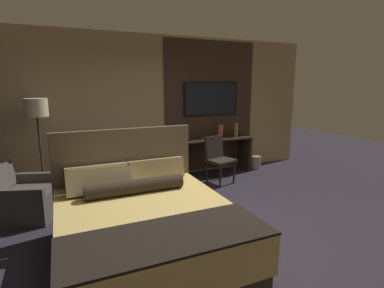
{
  "coord_description": "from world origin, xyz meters",
  "views": [
    {
      "loc": [
        -1.66,
        -3.12,
        1.87
      ],
      "look_at": [
        0.21,
        1.04,
        0.95
      ],
      "focal_mm": 28.0,
      "sensor_mm": 36.0,
      "label": 1
    }
  ],
  "objects_px": {
    "desk_chair": "(218,155)",
    "waste_bin": "(256,162)",
    "armchair_by_window": "(23,199)",
    "vase_tall": "(236,130)",
    "floor_lamp": "(37,116)",
    "vase_short": "(220,131)",
    "tv": "(211,99)",
    "bed": "(144,226)",
    "desk": "(215,150)",
    "book": "(206,138)"
  },
  "relations": [
    {
      "from": "waste_bin",
      "to": "vase_short",
      "type": "bearing_deg",
      "value": 174.82
    },
    {
      "from": "desk",
      "to": "book",
      "type": "relative_size",
      "value": 6.4
    },
    {
      "from": "armchair_by_window",
      "to": "vase_tall",
      "type": "xyz_separation_m",
      "value": [
        4.0,
        0.7,
        0.65
      ]
    },
    {
      "from": "vase_short",
      "to": "book",
      "type": "distance_m",
      "value": 0.38
    },
    {
      "from": "desk_chair",
      "to": "vase_tall",
      "type": "bearing_deg",
      "value": 19.67
    },
    {
      "from": "floor_lamp",
      "to": "vase_short",
      "type": "relative_size",
      "value": 6.12
    },
    {
      "from": "desk_chair",
      "to": "waste_bin",
      "type": "height_order",
      "value": "desk_chair"
    },
    {
      "from": "vase_short",
      "to": "bed",
      "type": "bearing_deg",
      "value": -133.26
    },
    {
      "from": "desk_chair",
      "to": "waste_bin",
      "type": "relative_size",
      "value": 3.19
    },
    {
      "from": "floor_lamp",
      "to": "bed",
      "type": "bearing_deg",
      "value": -64.91
    },
    {
      "from": "armchair_by_window",
      "to": "waste_bin",
      "type": "relative_size",
      "value": 3.75
    },
    {
      "from": "tv",
      "to": "desk_chair",
      "type": "xyz_separation_m",
      "value": [
        -0.25,
        -0.77,
        -1.03
      ]
    },
    {
      "from": "bed",
      "to": "vase_tall",
      "type": "relative_size",
      "value": 7.41
    },
    {
      "from": "desk",
      "to": "desk_chair",
      "type": "distance_m",
      "value": 0.63
    },
    {
      "from": "vase_short",
      "to": "desk",
      "type": "bearing_deg",
      "value": 178.18
    },
    {
      "from": "tv",
      "to": "vase_tall",
      "type": "relative_size",
      "value": 4.42
    },
    {
      "from": "desk",
      "to": "book",
      "type": "bearing_deg",
      "value": -172.32
    },
    {
      "from": "vase_tall",
      "to": "waste_bin",
      "type": "relative_size",
      "value": 1.01
    },
    {
      "from": "bed",
      "to": "tv",
      "type": "bearing_deg",
      "value": 50.51
    },
    {
      "from": "book",
      "to": "waste_bin",
      "type": "distance_m",
      "value": 1.39
    },
    {
      "from": "vase_tall",
      "to": "book",
      "type": "distance_m",
      "value": 0.72
    },
    {
      "from": "waste_bin",
      "to": "desk_chair",
      "type": "bearing_deg",
      "value": -158.74
    },
    {
      "from": "desk_chair",
      "to": "armchair_by_window",
      "type": "height_order",
      "value": "desk_chair"
    },
    {
      "from": "bed",
      "to": "desk",
      "type": "xyz_separation_m",
      "value": [
        2.21,
        2.49,
        0.14
      ]
    },
    {
      "from": "desk_chair",
      "to": "vase_short",
      "type": "height_order",
      "value": "vase_short"
    },
    {
      "from": "armchair_by_window",
      "to": "waste_bin",
      "type": "bearing_deg",
      "value": -63.31
    },
    {
      "from": "desk_chair",
      "to": "waste_bin",
      "type": "distance_m",
      "value": 1.41
    },
    {
      "from": "desk_chair",
      "to": "book",
      "type": "distance_m",
      "value": 0.6
    },
    {
      "from": "tv",
      "to": "armchair_by_window",
      "type": "bearing_deg",
      "value": -164.76
    },
    {
      "from": "vase_short",
      "to": "book",
      "type": "xyz_separation_m",
      "value": [
        -0.36,
        -0.03,
        -0.12
      ]
    },
    {
      "from": "book",
      "to": "floor_lamp",
      "type": "bearing_deg",
      "value": -176.08
    },
    {
      "from": "desk",
      "to": "bed",
      "type": "bearing_deg",
      "value": -131.6
    },
    {
      "from": "armchair_by_window",
      "to": "waste_bin",
      "type": "xyz_separation_m",
      "value": [
        4.53,
        0.68,
        -0.11
      ]
    },
    {
      "from": "desk",
      "to": "vase_tall",
      "type": "height_order",
      "value": "vase_tall"
    },
    {
      "from": "desk_chair",
      "to": "book",
      "type": "xyz_separation_m",
      "value": [
        0.02,
        0.54,
        0.24
      ]
    },
    {
      "from": "bed",
      "to": "tv",
      "type": "height_order",
      "value": "tv"
    },
    {
      "from": "desk_chair",
      "to": "vase_short",
      "type": "relative_size",
      "value": 3.3
    },
    {
      "from": "bed",
      "to": "waste_bin",
      "type": "distance_m",
      "value": 4.03
    },
    {
      "from": "desk_chair",
      "to": "floor_lamp",
      "type": "distance_m",
      "value": 3.16
    },
    {
      "from": "desk_chair",
      "to": "vase_short",
      "type": "xyz_separation_m",
      "value": [
        0.38,
        0.57,
        0.36
      ]
    },
    {
      "from": "floor_lamp",
      "to": "vase_short",
      "type": "height_order",
      "value": "floor_lamp"
    },
    {
      "from": "bed",
      "to": "desk",
      "type": "distance_m",
      "value": 3.34
    },
    {
      "from": "bed",
      "to": "tv",
      "type": "distance_m",
      "value": 3.68
    },
    {
      "from": "tv",
      "to": "vase_short",
      "type": "relative_size",
      "value": 4.61
    },
    {
      "from": "bed",
      "to": "desk_chair",
      "type": "relative_size",
      "value": 2.34
    },
    {
      "from": "tv",
      "to": "vase_tall",
      "type": "height_order",
      "value": "tv"
    },
    {
      "from": "tv",
      "to": "floor_lamp",
      "type": "relative_size",
      "value": 0.75
    },
    {
      "from": "armchair_by_window",
      "to": "tv",
      "type": "bearing_deg",
      "value": -56.64
    },
    {
      "from": "floor_lamp",
      "to": "waste_bin",
      "type": "bearing_deg",
      "value": 2.07
    },
    {
      "from": "bed",
      "to": "desk",
      "type": "relative_size",
      "value": 1.35
    }
  ]
}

